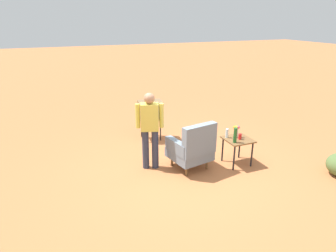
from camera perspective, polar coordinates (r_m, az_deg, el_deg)
ground_plane at (r=6.25m, az=3.71°, el=-8.77°), size 60.00×60.00×0.00m
armchair at (r=6.13m, az=4.76°, el=-4.17°), size 0.89×0.91×1.06m
side_table at (r=6.51m, az=13.34°, el=-3.11°), size 0.56×0.56×0.59m
tv_on_stand at (r=7.58m, az=-3.43°, el=3.00°), size 0.65×0.51×1.03m
person_standing at (r=6.02m, az=-3.53°, el=-0.09°), size 0.54×0.32×1.64m
bottle_short_clear at (r=6.46m, az=11.35°, el=-1.38°), size 0.06×0.06×0.20m
bottle_wine_green at (r=6.22m, az=12.86°, el=-1.76°), size 0.07×0.07×0.32m
soda_can_red at (r=6.45m, az=13.75°, el=-1.99°), size 0.07×0.07×0.12m
flower_vase at (r=6.50m, az=13.03°, el=-0.93°), size 0.14×0.10×0.27m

